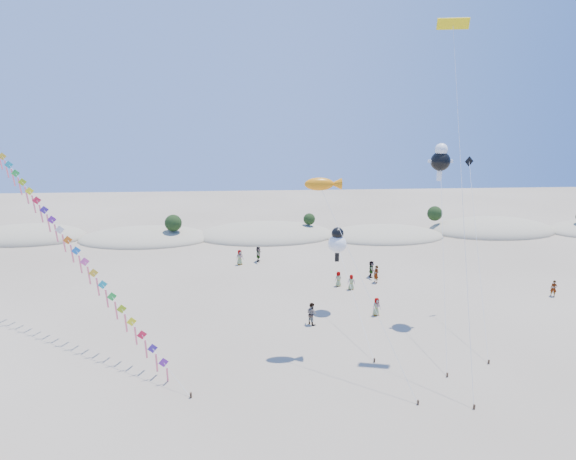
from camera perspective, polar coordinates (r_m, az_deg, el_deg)
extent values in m
ellipsoid|color=tan|center=(73.35, -28.56, -0.89)|extent=(16.00, 8.80, 3.60)
ellipsoid|color=#293C16|center=(73.12, -28.65, -0.14)|extent=(12.80, 5.76, 0.64)
ellipsoid|color=tan|center=(66.81, -16.53, -1.06)|extent=(17.60, 9.68, 3.00)
ellipsoid|color=#293C16|center=(66.59, -16.58, -0.38)|extent=(14.08, 6.34, 0.70)
ellipsoid|color=tan|center=(65.76, -2.68, -0.69)|extent=(19.00, 10.45, 3.40)
ellipsoid|color=#293C16|center=(65.51, -2.69, 0.09)|extent=(15.20, 6.84, 0.76)
ellipsoid|color=tan|center=(66.58, 11.24, -0.77)|extent=(16.40, 9.02, 2.80)
ellipsoid|color=#293C16|center=(66.38, 11.27, -0.13)|extent=(13.12, 5.90, 0.66)
ellipsoid|color=tan|center=(73.86, 22.98, -0.14)|extent=(18.00, 9.90, 3.80)
ellipsoid|color=#293C16|center=(73.62, 23.06, 0.65)|extent=(14.40, 6.48, 0.72)
sphere|color=black|center=(64.25, -13.45, 0.81)|extent=(2.20, 2.20, 2.20)
sphere|color=black|center=(65.64, 2.53, 1.30)|extent=(1.60, 1.60, 1.60)
sphere|color=black|center=(71.09, 17.00, 1.88)|extent=(2.10, 2.10, 2.10)
cube|color=#3F2D1E|center=(32.06, -11.44, -18.63)|extent=(0.12, 0.12, 0.35)
cylinder|color=silver|center=(41.33, -26.06, 0.91)|extent=(23.00, 21.35, 17.62)
cube|color=purple|center=(33.19, -14.54, -14.95)|extent=(1.29, 0.50, 1.36)
cube|color=#FF6B89|center=(33.75, -14.08, -16.54)|extent=(0.19, 0.45, 1.55)
cube|color=#462597|center=(33.70, -15.76, -13.36)|extent=(1.29, 0.50, 1.36)
cube|color=#FF6B89|center=(34.23, -15.30, -14.95)|extent=(0.19, 0.45, 1.55)
cube|color=red|center=(34.24, -16.93, -11.80)|extent=(1.29, 0.50, 1.36)
cube|color=#FF6B89|center=(34.74, -16.47, -13.40)|extent=(0.19, 0.45, 1.55)
cube|color=#FFFD1A|center=(34.83, -18.05, -10.29)|extent=(1.29, 0.50, 1.36)
cube|color=#FF6B89|center=(35.30, -17.59, -11.88)|extent=(0.19, 0.45, 1.55)
cube|color=#9CC417|center=(35.45, -19.12, -8.83)|extent=(1.29, 0.50, 1.36)
cube|color=#FF6B89|center=(35.89, -18.66, -10.42)|extent=(0.19, 0.45, 1.55)
cube|color=green|center=(36.10, -20.14, -7.42)|extent=(1.29, 0.50, 1.36)
cube|color=#FF6B89|center=(36.51, -19.69, -8.99)|extent=(0.19, 0.45, 1.55)
cube|color=#17A1AF|center=(36.79, -21.12, -6.06)|extent=(1.29, 0.50, 1.36)
cube|color=#FF6B89|center=(37.17, -20.67, -7.62)|extent=(0.19, 0.45, 1.55)
cube|color=yellow|center=(37.51, -22.06, -4.74)|extent=(1.29, 0.50, 1.36)
cube|color=#FF6B89|center=(37.86, -21.61, -6.29)|extent=(0.19, 0.45, 1.55)
cube|color=#EF4BA8|center=(38.25, -22.96, -3.48)|extent=(1.29, 0.50, 1.36)
cube|color=#FF6B89|center=(38.58, -22.52, -5.01)|extent=(0.19, 0.45, 1.55)
cube|color=blue|center=(39.02, -23.82, -2.26)|extent=(1.29, 0.50, 1.36)
cube|color=#FF6B89|center=(39.32, -23.38, -3.77)|extent=(0.19, 0.45, 1.55)
cube|color=orange|center=(39.82, -24.65, -1.09)|extent=(1.29, 0.50, 1.36)
cube|color=#FF6B89|center=(40.09, -24.21, -2.58)|extent=(0.19, 0.45, 1.55)
cube|color=silver|center=(40.64, -25.44, 0.03)|extent=(1.29, 0.50, 1.36)
cube|color=#FF6B89|center=(40.89, -25.01, -1.44)|extent=(0.19, 0.45, 1.55)
cube|color=purple|center=(41.49, -26.20, 1.11)|extent=(1.29, 0.50, 1.36)
cube|color=#FF6B89|center=(41.71, -25.78, -0.34)|extent=(0.19, 0.45, 1.55)
cube|color=#462597|center=(42.35, -26.93, 2.14)|extent=(1.29, 0.50, 1.36)
cube|color=#FF6B89|center=(42.55, -26.51, 0.72)|extent=(0.19, 0.45, 1.55)
cube|color=red|center=(43.24, -27.64, 3.13)|extent=(1.29, 0.50, 1.36)
cube|color=#FF6B89|center=(43.42, -27.22, 1.74)|extent=(0.19, 0.45, 1.55)
cube|color=#FFFD1A|center=(44.14, -28.31, 4.08)|extent=(1.29, 0.50, 1.36)
cube|color=#FF6B89|center=(44.30, -27.90, 2.71)|extent=(0.19, 0.45, 1.55)
cube|color=#9CC417|center=(45.06, -28.96, 5.00)|extent=(1.29, 0.50, 1.36)
cube|color=#FF6B89|center=(45.20, -28.55, 3.65)|extent=(0.19, 0.45, 1.55)
cube|color=green|center=(46.00, -29.59, 5.87)|extent=(1.29, 0.50, 1.36)
cube|color=#FF6B89|center=(46.11, -29.18, 4.55)|extent=(0.19, 0.45, 1.55)
cube|color=#17A1AF|center=(46.95, -30.19, 6.71)|extent=(1.29, 0.50, 1.36)
cube|color=#FF6B89|center=(47.05, -29.79, 5.41)|extent=(0.19, 0.45, 1.55)
cube|color=yellow|center=(47.92, -30.77, 7.51)|extent=(1.29, 0.50, 1.36)
cube|color=#FF6B89|center=(48.00, -30.37, 6.24)|extent=(0.19, 0.45, 1.55)
cube|color=#FF6B89|center=(48.96, -30.94, 7.04)|extent=(0.19, 0.45, 1.55)
cube|color=#3F2D1E|center=(31.91, 15.16, -19.11)|extent=(0.10, 0.10, 0.30)
cylinder|color=silver|center=(31.95, 9.12, -6.64)|extent=(5.24, 8.17, 12.21)
ellipsoid|color=orange|center=(33.74, 3.71, 5.46)|extent=(2.07, 0.91, 0.91)
cone|color=orange|center=(33.91, 5.66, 5.46)|extent=(0.83, 0.83, 0.83)
cube|color=#3F2D1E|center=(35.59, 10.20, -14.94)|extent=(0.10, 0.10, 0.30)
cylinder|color=silver|center=(38.31, 7.82, -7.89)|extent=(1.29, 9.38, 5.95)
sphere|color=white|center=(41.53, 5.86, -1.65)|extent=(1.57, 1.57, 1.57)
sphere|color=black|center=(41.27, 5.90, -0.40)|extent=(1.05, 1.05, 1.05)
cube|color=black|center=(41.89, 5.82, -3.20)|extent=(0.35, 0.18, 0.80)
cube|color=#3F2D1E|center=(35.10, 18.36, -15.98)|extent=(0.10, 0.10, 0.30)
cylinder|color=silver|center=(37.03, 17.94, -3.36)|extent=(2.17, 9.86, 13.17)
sphere|color=black|center=(40.52, 17.62, 7.77)|extent=(1.55, 1.55, 1.55)
sphere|color=white|center=(40.43, 17.72, 9.07)|extent=(1.01, 1.01, 1.01)
cube|color=white|center=(40.67, 17.49, 6.13)|extent=(0.35, 0.18, 0.80)
cube|color=white|center=(40.28, 16.68, 7.80)|extent=(0.60, 0.15, 0.25)
cube|color=white|center=(40.78, 18.54, 7.73)|extent=(0.60, 0.15, 0.25)
cube|color=#3F2D1E|center=(32.52, 21.20, -18.96)|extent=(0.10, 0.10, 0.30)
cylinder|color=silver|center=(32.45, 20.01, 2.77)|extent=(0.58, 9.72, 22.82)
cube|color=yellow|center=(36.74, 18.97, 22.13)|extent=(2.14, 0.87, 0.75)
cube|color=black|center=(36.76, 18.96, 22.12)|extent=(2.07, 0.54, 0.19)
cube|color=#3F2D1E|center=(37.60, 22.69, -14.22)|extent=(0.10, 0.10, 0.30)
cylinder|color=silver|center=(39.92, 21.59, -2.58)|extent=(1.90, 10.45, 12.90)
cube|color=black|center=(43.67, 20.67, 7.62)|extent=(0.85, 0.26, 0.87)
imported|color=slate|center=(40.08, 2.81, -9.85)|extent=(1.11, 1.16, 1.88)
imported|color=slate|center=(48.16, 5.99, -5.78)|extent=(0.87, 0.74, 1.51)
imported|color=slate|center=(42.34, 10.44, -8.92)|extent=(0.89, 0.71, 1.58)
imported|color=slate|center=(49.51, 10.40, -5.18)|extent=(0.69, 0.79, 1.81)
imported|color=slate|center=(50.98, 9.85, -4.58)|extent=(0.75, 1.69, 1.76)
imported|color=slate|center=(47.47, 7.50, -6.14)|extent=(0.82, 0.63, 1.51)
imported|color=slate|center=(54.26, -5.74, -3.23)|extent=(1.00, 0.88, 1.72)
imported|color=slate|center=(51.88, 28.97, -6.08)|extent=(0.68, 0.64, 1.56)
imported|color=slate|center=(55.13, -3.53, -2.88)|extent=(0.67, 1.66, 1.75)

